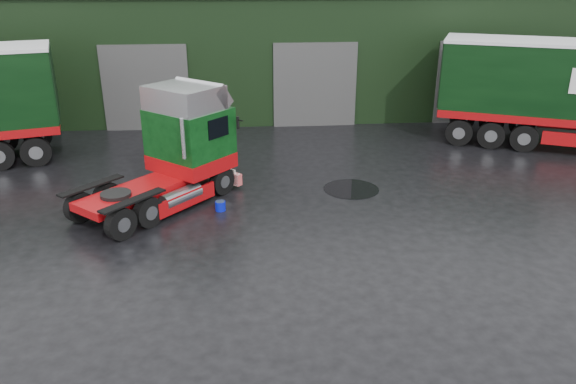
{
  "coord_description": "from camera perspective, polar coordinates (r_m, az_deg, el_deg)",
  "views": [
    {
      "loc": [
        -1.66,
        -12.72,
        7.45
      ],
      "look_at": [
        -0.42,
        1.26,
        1.7
      ],
      "focal_mm": 35.0,
      "sensor_mm": 36.0,
      "label": 1
    }
  ],
  "objects": [
    {
      "name": "wash_bucket",
      "position": [
        18.29,
        -6.89,
        -1.41
      ],
      "size": [
        0.44,
        0.44,
        0.31
      ],
      "primitive_type": "cylinder",
      "rotation": [
        0.0,
        0.0,
        0.42
      ],
      "color": "#0811B6",
      "rests_on": "ground"
    },
    {
      "name": "puddle_1",
      "position": [
        20.04,
        6.43,
        0.31
      ],
      "size": [
        1.98,
        1.98,
        0.01
      ],
      "primitive_type": "cylinder",
      "color": "black",
      "rests_on": "ground"
    },
    {
      "name": "tree_back_b",
      "position": [
        44.44,
        10.65,
        17.12
      ],
      "size": [
        4.4,
        4.4,
        7.5
      ],
      "primitive_type": null,
      "color": "black",
      "rests_on": "ground"
    },
    {
      "name": "warehouse",
      "position": [
        33.21,
        1.36,
        14.83
      ],
      "size": [
        32.4,
        12.4,
        6.3
      ],
      "color": "black",
      "rests_on": "ground"
    },
    {
      "name": "tree_back_a",
      "position": [
        43.03,
        -11.42,
        18.25
      ],
      "size": [
        4.4,
        4.4,
        9.5
      ],
      "primitive_type": null,
      "color": "black",
      "rests_on": "ground"
    },
    {
      "name": "ground",
      "position": [
        14.83,
        2.07,
        -7.89
      ],
      "size": [
        100.0,
        100.0,
        0.0
      ],
      "primitive_type": "plane",
      "color": "black"
    },
    {
      "name": "hero_tractor",
      "position": [
        18.31,
        -13.77,
        3.97
      ],
      "size": [
        6.0,
        6.29,
        3.8
      ],
      "primitive_type": null,
      "rotation": [
        0.0,
        0.0,
        -0.73
      ],
      "color": "#09340F",
      "rests_on": "ground"
    }
  ]
}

